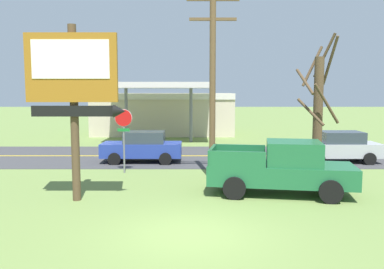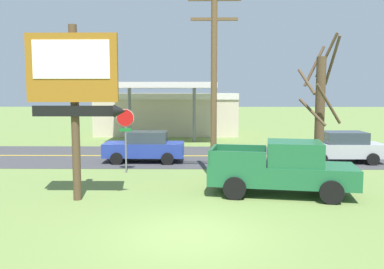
{
  "view_description": "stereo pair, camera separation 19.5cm",
  "coord_description": "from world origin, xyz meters",
  "views": [
    {
      "loc": [
        0.07,
        -10.27,
        3.74
      ],
      "look_at": [
        0.0,
        8.0,
        1.8
      ],
      "focal_mm": 37.84,
      "sensor_mm": 36.0,
      "label": 1
    },
    {
      "loc": [
        0.27,
        -10.27,
        3.74
      ],
      "look_at": [
        0.0,
        8.0,
        1.8
      ],
      "focal_mm": 37.84,
      "sensor_mm": 36.0,
      "label": 2
    }
  ],
  "objects": [
    {
      "name": "ground_plane",
      "position": [
        0.0,
        0.0,
        0.0
      ],
      "size": [
        180.0,
        180.0,
        0.0
      ],
      "primitive_type": "plane",
      "color": "olive"
    },
    {
      "name": "road_asphalt",
      "position": [
        0.0,
        13.0,
        0.01
      ],
      "size": [
        140.0,
        8.0,
        0.02
      ],
      "primitive_type": "cube",
      "color": "#3D3D3F",
      "rests_on": "ground"
    },
    {
      "name": "road_centre_line",
      "position": [
        0.0,
        13.0,
        0.02
      ],
      "size": [
        126.0,
        0.2,
        0.01
      ],
      "primitive_type": "cube",
      "color": "gold",
      "rests_on": "road_asphalt"
    },
    {
      "name": "motel_sign",
      "position": [
        -3.85,
        3.27,
        4.0
      ],
      "size": [
        3.29,
        0.54,
        5.96
      ],
      "color": "brown",
      "rests_on": "ground"
    },
    {
      "name": "stop_sign",
      "position": [
        -3.05,
        8.12,
        2.03
      ],
      "size": [
        0.8,
        0.08,
        2.95
      ],
      "color": "slate",
      "rests_on": "ground"
    },
    {
      "name": "utility_pole",
      "position": [
        0.94,
        6.88,
        4.34
      ],
      "size": [
        2.18,
        0.26,
        8.03
      ],
      "color": "brown",
      "rests_on": "ground"
    },
    {
      "name": "bare_tree",
      "position": [
        5.44,
        6.93,
        2.88
      ],
      "size": [
        1.72,
        1.63,
        6.2
      ],
      "color": "brown",
      "rests_on": "ground"
    },
    {
      "name": "gas_station",
      "position": [
        -2.41,
        25.35,
        1.94
      ],
      "size": [
        12.0,
        11.5,
        4.4
      ],
      "color": "beige",
      "rests_on": "ground"
    },
    {
      "name": "pickup_green_parked_on_lawn",
      "position": [
        3.36,
        4.23,
        0.96
      ],
      "size": [
        5.45,
        2.87,
        1.96
      ],
      "color": "#1E6038",
      "rests_on": "ground"
    },
    {
      "name": "car_silver_near_lane",
      "position": [
        7.88,
        11.0,
        0.83
      ],
      "size": [
        4.2,
        2.0,
        1.64
      ],
      "color": "#A8AAAF",
      "rests_on": "ground"
    },
    {
      "name": "car_blue_mid_lane",
      "position": [
        -2.55,
        11.0,
        0.83
      ],
      "size": [
        4.2,
        2.0,
        1.64
      ],
      "color": "#233893",
      "rests_on": "ground"
    }
  ]
}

